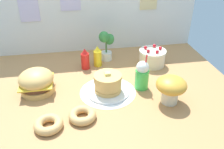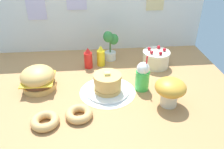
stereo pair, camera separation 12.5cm
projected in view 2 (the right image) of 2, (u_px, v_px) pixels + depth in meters
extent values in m
cube|color=#B27F4C|center=(102.00, 93.00, 2.05)|extent=(2.46, 1.86, 0.02)
cube|color=silver|center=(97.00, 10.00, 2.59)|extent=(2.46, 0.03, 0.95)
cube|color=silver|center=(36.00, 9.00, 2.50)|extent=(0.20, 0.01, 0.24)
cube|color=silver|center=(76.00, 0.00, 2.49)|extent=(0.22, 0.01, 0.21)
cube|color=beige|center=(155.00, 1.00, 2.58)|extent=(0.20, 0.01, 0.20)
cylinder|color=white|center=(108.00, 92.00, 2.04)|extent=(0.49, 0.49, 0.00)
cylinder|color=#DBA859|center=(39.00, 86.00, 2.08)|extent=(0.29, 0.29, 0.05)
cylinder|color=#59331E|center=(39.00, 82.00, 2.06)|extent=(0.27, 0.27, 0.04)
cube|color=yellow|center=(38.00, 79.00, 2.05)|extent=(0.28, 0.28, 0.01)
ellipsoid|color=#E5B260|center=(38.00, 76.00, 2.03)|extent=(0.30, 0.30, 0.17)
cylinder|color=white|center=(108.00, 91.00, 2.04)|extent=(0.38, 0.38, 0.02)
cylinder|color=#E0AD5B|center=(108.00, 89.00, 2.02)|extent=(0.23, 0.23, 0.03)
cylinder|color=#E0AD5B|center=(108.00, 85.00, 2.01)|extent=(0.23, 0.23, 0.03)
cylinder|color=#E0AD5B|center=(108.00, 82.00, 2.00)|extent=(0.23, 0.23, 0.03)
cylinder|color=#E0AD5B|center=(107.00, 80.00, 1.97)|extent=(0.24, 0.24, 0.03)
cylinder|color=#E0AD5B|center=(108.00, 76.00, 1.96)|extent=(0.24, 0.24, 0.03)
cube|color=#F7E072|center=(107.00, 74.00, 1.95)|extent=(0.05, 0.05, 0.02)
cylinder|color=beige|center=(156.00, 60.00, 2.42)|extent=(0.27, 0.27, 0.15)
cylinder|color=#F4EACC|center=(156.00, 53.00, 2.37)|extent=(0.28, 0.28, 0.02)
sphere|color=red|center=(164.00, 50.00, 2.37)|extent=(0.04, 0.04, 0.04)
sphere|color=red|center=(159.00, 47.00, 2.42)|extent=(0.04, 0.04, 0.04)
sphere|color=red|center=(149.00, 49.00, 2.39)|extent=(0.04, 0.04, 0.04)
sphere|color=red|center=(152.00, 52.00, 2.31)|extent=(0.04, 0.04, 0.04)
sphere|color=red|center=(161.00, 53.00, 2.29)|extent=(0.04, 0.04, 0.04)
cylinder|color=red|center=(88.00, 60.00, 2.39)|extent=(0.09, 0.09, 0.17)
cone|color=red|center=(88.00, 50.00, 2.33)|extent=(0.07, 0.07, 0.06)
cylinder|color=yellow|center=(101.00, 58.00, 2.43)|extent=(0.09, 0.09, 0.17)
cone|color=yellow|center=(101.00, 48.00, 2.37)|extent=(0.07, 0.07, 0.06)
cylinder|color=green|center=(142.00, 80.00, 2.04)|extent=(0.12, 0.12, 0.18)
sphere|color=white|center=(143.00, 68.00, 1.98)|extent=(0.11, 0.11, 0.11)
cylinder|color=red|center=(146.00, 65.00, 1.96)|extent=(0.01, 0.04, 0.18)
torus|color=tan|center=(45.00, 121.00, 1.67)|extent=(0.21, 0.21, 0.06)
torus|color=brown|center=(45.00, 121.00, 1.67)|extent=(0.20, 0.20, 0.05)
torus|color=tan|center=(79.00, 114.00, 1.74)|extent=(0.21, 0.21, 0.06)
torus|color=#F2E5C6|center=(79.00, 113.00, 1.74)|extent=(0.20, 0.20, 0.05)
cylinder|color=white|center=(110.00, 56.00, 2.57)|extent=(0.12, 0.12, 0.09)
cylinder|color=#4C7238|center=(110.00, 45.00, 2.50)|extent=(0.02, 0.02, 0.16)
ellipsoid|color=#38843D|center=(114.00, 39.00, 2.48)|extent=(0.10, 0.07, 0.12)
ellipsoid|color=#38843D|center=(108.00, 37.00, 2.48)|extent=(0.10, 0.07, 0.12)
ellipsoid|color=#38843D|center=(108.00, 37.00, 2.42)|extent=(0.10, 0.07, 0.12)
cylinder|color=beige|center=(169.00, 99.00, 1.86)|extent=(0.13, 0.13, 0.11)
ellipsoid|color=gold|center=(171.00, 87.00, 1.81)|extent=(0.25, 0.25, 0.14)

